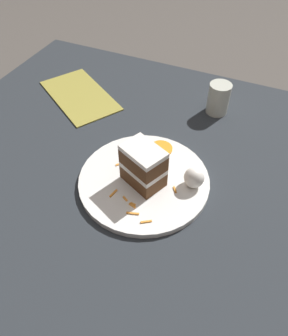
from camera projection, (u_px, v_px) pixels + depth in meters
ground_plane at (140, 177)px, 0.84m from camera, size 6.00×6.00×0.00m
dining_table at (140, 172)px, 0.82m from camera, size 1.18×0.98×0.04m
plate at (144, 180)px, 0.77m from camera, size 0.31×0.31×0.01m
cake_slice at (143, 166)px, 0.72m from camera, size 0.11×0.10×0.10m
cream_dollop at (194, 178)px, 0.73m from camera, size 0.05×0.04×0.05m
orange_garnish at (161, 149)px, 0.83m from camera, size 0.06×0.06×0.00m
carrot_shreds_scatter at (137, 194)px, 0.73m from camera, size 0.17×0.19×0.00m
drinking_glass at (218, 100)px, 0.93m from camera, size 0.06×0.06×0.09m
menu_card at (80, 95)px, 1.01m from camera, size 0.31×0.28×0.00m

